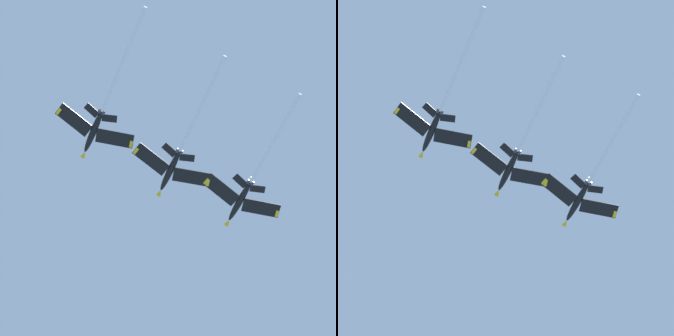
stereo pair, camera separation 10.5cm
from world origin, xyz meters
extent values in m
ellipsoid|color=black|center=(-2.86, -19.23, 179.22)|extent=(4.51, 11.70, 5.63)
cone|color=yellow|center=(-1.28, -25.27, 181.66)|extent=(1.65, 2.17, 1.70)
ellipsoid|color=black|center=(-2.42, -20.92, 180.54)|extent=(1.71, 3.09, 1.86)
cube|color=black|center=(2.09, -17.21, 178.84)|extent=(9.54, 7.32, 1.50)
cube|color=yellow|center=(5.97, -15.85, 178.84)|extent=(1.44, 1.85, 0.77)
cube|color=black|center=(-8.16, -19.89, 178.84)|extent=(9.04, 3.53, 1.50)
cube|color=yellow|center=(-12.21, -20.62, 178.84)|extent=(0.72, 1.73, 0.77)
cube|color=black|center=(-1.83, -14.15, 177.40)|extent=(3.97, 3.40, 0.80)
cube|color=black|center=(-6.24, -15.31, 177.40)|extent=(3.69, 1.94, 0.80)
cube|color=yellow|center=(-4.12, -14.42, 178.78)|extent=(1.00, 3.19, 3.48)
cylinder|color=#38383D|center=(-3.78, -13.93, 177.02)|extent=(1.08, 1.39, 1.11)
cylinder|color=#38383D|center=(-4.65, -14.16, 177.02)|extent=(1.08, 1.39, 1.11)
cylinder|color=white|center=(-7.48, -1.57, 171.99)|extent=(7.38, 25.12, 10.75)
ellipsoid|color=black|center=(-22.51, -25.25, 179.04)|extent=(4.38, 11.70, 5.69)
cone|color=yellow|center=(-21.00, -31.30, 181.51)|extent=(1.63, 2.16, 1.71)
ellipsoid|color=black|center=(-22.09, -26.93, 180.38)|extent=(1.68, 3.09, 1.87)
cube|color=black|center=(-17.54, -23.28, 178.66)|extent=(9.55, 7.25, 1.51)
cube|color=yellow|center=(-13.64, -21.98, 178.66)|extent=(1.42, 1.84, 0.78)
cube|color=black|center=(-27.82, -25.85, 178.66)|extent=(9.00, 3.42, 1.51)
cube|color=yellow|center=(-31.88, -26.53, 178.66)|extent=(0.70, 1.72, 0.78)
cube|color=black|center=(-21.42, -20.19, 177.20)|extent=(3.97, 3.38, 0.81)
cube|color=black|center=(-25.85, -21.30, 177.20)|extent=(3.71, 1.98, 0.81)
cube|color=yellow|center=(-23.72, -20.42, 178.58)|extent=(0.96, 3.21, 3.49)
cylinder|color=#38383D|center=(-23.37, -19.95, 176.81)|extent=(1.07, 1.38, 1.11)
cylinder|color=#38383D|center=(-24.24, -20.17, 176.81)|extent=(1.07, 1.38, 1.11)
cylinder|color=white|center=(-26.75, -8.26, 171.99)|extent=(6.74, 23.77, 10.32)
ellipsoid|color=black|center=(-40.29, -29.68, 179.08)|extent=(4.54, 11.72, 5.54)
cone|color=yellow|center=(-38.68, -35.74, 181.47)|extent=(1.65, 2.17, 1.69)
ellipsoid|color=black|center=(-39.84, -31.37, 180.39)|extent=(1.72, 3.10, 1.84)
cube|color=black|center=(-35.35, -27.64, 178.70)|extent=(9.54, 7.35, 1.47)
cube|color=yellow|center=(-31.46, -26.28, 178.71)|extent=(1.44, 1.85, 0.75)
cube|color=black|center=(-45.59, -30.35, 178.70)|extent=(9.05, 3.57, 1.47)
cube|color=yellow|center=(-49.64, -31.09, 178.71)|extent=(0.72, 1.73, 0.75)
cube|color=black|center=(-39.28, -24.58, 177.30)|extent=(3.97, 3.41, 0.79)
cube|color=black|center=(-43.69, -25.75, 177.30)|extent=(3.69, 1.94, 0.79)
cube|color=yellow|center=(-41.56, -24.87, 178.68)|extent=(1.00, 3.18, 3.47)
cylinder|color=#38383D|center=(-41.23, -24.36, 176.92)|extent=(1.09, 1.38, 1.10)
cylinder|color=#38383D|center=(-42.10, -24.59, 176.92)|extent=(1.09, 1.38, 1.10)
cylinder|color=white|center=(-44.67, -13.11, 172.44)|extent=(6.84, 22.88, 9.62)
camera|label=1|loc=(-17.89, -1.99, 1.76)|focal=80.02mm
camera|label=2|loc=(-17.79, -2.01, 1.76)|focal=80.02mm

